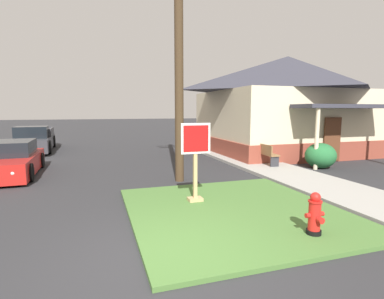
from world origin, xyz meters
TOP-DOWN VIEW (x-y plane):
  - ground_plane at (0.00, 0.00)m, footprint 160.00×160.00m
  - grass_corner_patch at (2.03, 1.76)m, footprint 4.78×5.05m
  - sidewalk_strip at (5.62, 5.51)m, footprint 2.20×14.99m
  - fire_hydrant at (2.82, 0.00)m, footprint 0.38×0.34m
  - stop_sign at (1.37, 2.62)m, footprint 0.76×0.28m
  - manhole_cover at (0.05, 2.96)m, footprint 0.70×0.70m
  - parked_sedan_red at (-4.02, 7.91)m, footprint 2.00×4.34m
  - pickup_truck_charcoal at (-4.41, 14.77)m, footprint 2.21×5.58m
  - street_bench at (5.76, 6.68)m, footprint 0.47×1.81m
  - utility_pole at (1.65, 5.16)m, footprint 1.84×0.29m
  - corner_house at (9.29, 10.18)m, footprint 8.90×8.71m
  - shrub_near_porch at (7.76, 5.55)m, footprint 1.23×1.23m

SIDE VIEW (x-z plane):
  - ground_plane at x=0.00m, z-range 0.00..0.00m
  - manhole_cover at x=0.05m, z-range 0.00..0.02m
  - grass_corner_patch at x=2.03m, z-range 0.00..0.08m
  - sidewalk_strip at x=5.62m, z-range 0.00..0.12m
  - fire_hydrant at x=2.82m, z-range 0.05..0.85m
  - shrub_near_porch at x=7.76m, z-range 0.00..1.04m
  - parked_sedan_red at x=-4.02m, z-range -0.08..1.17m
  - street_bench at x=5.76m, z-range 0.17..1.02m
  - pickup_truck_charcoal at x=-4.41m, z-range -0.12..1.36m
  - stop_sign at x=1.37m, z-range 0.06..2.03m
  - corner_house at x=9.29m, z-range 0.07..5.39m
  - utility_pole at x=1.65m, z-range 0.23..9.85m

